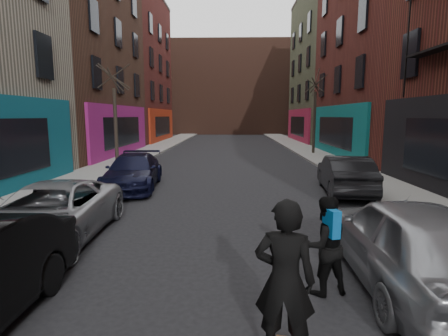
# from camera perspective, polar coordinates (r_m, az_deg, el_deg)

# --- Properties ---
(sidewalk_left) EXTENTS (2.50, 84.00, 0.13)m
(sidewalk_left) POSITION_cam_1_polar(r_m,az_deg,el_deg) (32.24, -10.38, 3.53)
(sidewalk_left) COLOR gray
(sidewalk_left) RESTS_ON ground
(sidewalk_right) EXTENTS (2.50, 84.00, 0.13)m
(sidewalk_right) POSITION_cam_1_polar(r_m,az_deg,el_deg) (32.11, 12.06, 3.46)
(sidewalk_right) COLOR gray
(sidewalk_right) RESTS_ON ground
(building_far) EXTENTS (40.00, 10.00, 14.00)m
(building_far) POSITION_cam_1_polar(r_m,az_deg,el_deg) (57.60, 1.11, 12.71)
(building_far) COLOR #47281E
(building_far) RESTS_ON ground
(tree_left_far) EXTENTS (2.00, 2.00, 6.50)m
(tree_left_far) POSITION_cam_1_polar(r_m,az_deg,el_deg) (20.52, -17.40, 9.78)
(tree_left_far) COLOR black
(tree_left_far) RESTS_ON sidewalk_left
(tree_right_far) EXTENTS (2.00, 2.00, 6.80)m
(tree_right_far) POSITION_cam_1_polar(r_m,az_deg,el_deg) (26.12, 14.62, 9.87)
(tree_right_far) COLOR black
(tree_right_far) RESTS_ON sidewalk_right
(parked_left_far) EXTENTS (2.31, 4.72, 1.29)m
(parked_left_far) POSITION_cam_1_polar(r_m,az_deg,el_deg) (8.72, -26.50, -6.62)
(parked_left_far) COLOR #95979D
(parked_left_far) RESTS_ON ground
(parked_left_end) EXTENTS (2.28, 4.72, 1.32)m
(parked_left_end) POSITION_cam_1_polar(r_m,az_deg,el_deg) (13.89, -14.59, -0.57)
(parked_left_end) COLOR black
(parked_left_end) RESTS_ON ground
(parked_right_far) EXTENTS (1.93, 4.54, 1.53)m
(parked_right_far) POSITION_cam_1_polar(r_m,az_deg,el_deg) (6.51, 27.97, -10.61)
(parked_right_far) COLOR #94969C
(parked_right_far) RESTS_ON ground
(parked_right_end) EXTENTS (1.91, 4.32, 1.38)m
(parked_right_end) POSITION_cam_1_polar(r_m,az_deg,el_deg) (13.39, 19.12, -0.98)
(parked_right_end) COLOR black
(parked_right_end) RESTS_ON ground
(skateboarder) EXTENTS (0.75, 0.58, 1.83)m
(skateboarder) POSITION_cam_1_polar(r_m,az_deg,el_deg) (4.03, 9.87, -17.68)
(skateboarder) COLOR black
(skateboarder) RESTS_ON skateboard
(pedestrian) EXTENTS (0.89, 0.77, 1.57)m
(pedestrian) POSITION_cam_1_polar(r_m,az_deg,el_deg) (5.79, 16.06, -11.95)
(pedestrian) COLOR black
(pedestrian) RESTS_ON ground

